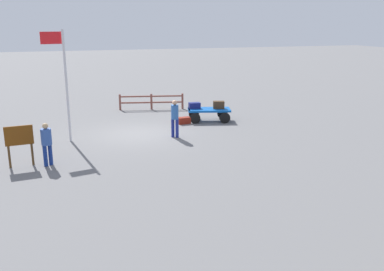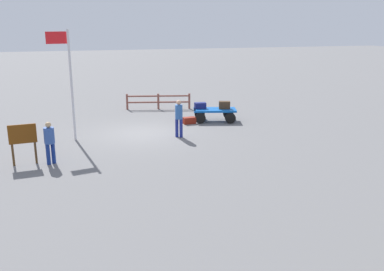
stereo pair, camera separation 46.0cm
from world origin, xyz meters
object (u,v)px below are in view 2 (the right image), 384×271
Objects in this scene: suitcase_dark at (200,106)px; flagpole at (69,77)px; suitcase_tan at (189,120)px; suitcase_navy at (224,105)px; worker_trailing at (49,140)px; signboard at (23,138)px; luggage_cart at (214,112)px; worker_lead at (179,116)px.

flagpole reaches higher than suitcase_dark.
suitcase_dark reaches higher than suitcase_tan.
suitcase_dark is 0.96× the size of suitcase_navy.
worker_trailing reaches higher than suitcase_navy.
suitcase_dark is 9.42m from signboard.
worker_lead reaches higher than luggage_cart.
signboard is at bearing 31.10° from suitcase_tan.
flagpole reaches higher than suitcase_navy.
suitcase_tan is 0.14× the size of flagpole.
worker_trailing is at bearing 29.35° from suitcase_navy.
suitcase_navy is 0.38× the size of worker_lead.
suitcase_tan is 0.44× the size of signboard.
signboard is at bearing 27.88° from luggage_cart.
luggage_cart is 7.56m from flagpole.
suitcase_navy reaches higher than suitcase_tan.
suitcase_tan is at bearing 7.72° from luggage_cart.
suitcase_tan is 6.37m from flagpole.
suitcase_dark is at bearing -145.18° from suitcase_tan.
worker_trailing is 1.05× the size of signboard.
worker_trailing is 0.91m from signboard.
suitcase_tan is 8.58m from signboard.
flagpole is at bearing -9.78° from worker_lead.
suitcase_tan is 7.93m from worker_trailing.
flagpole is at bearing 17.95° from suitcase_dark.
flagpole is 3.17× the size of signboard.
suitcase_tan is at bearing 2.65° from suitcase_navy.
worker_lead is at bearing -161.39° from signboard.
suitcase_navy is at bearing -167.67° from flagpole.
worker_lead is 1.13× the size of signboard.
suitcase_dark is 0.41× the size of signboard.
worker_lead is at bearing -156.93° from worker_trailing.
luggage_cart is at bearing -11.09° from suitcase_navy.
worker_trailing is (8.31, 4.67, 0.08)m from suitcase_navy.
flagpole is at bearing -104.80° from worker_trailing.
signboard reaches higher than suitcase_tan.
suitcase_navy is 10.24m from signboard.
worker_trailing is 3.63m from flagpole.
luggage_cart is 0.50× the size of flagpole.
signboard is (0.89, -0.17, 0.07)m from worker_trailing.
worker_trailing reaches higher than suitcase_tan.
worker_lead is (1.13, 2.33, 0.79)m from suitcase_tan.
suitcase_dark is at bearing -162.05° from flagpole.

